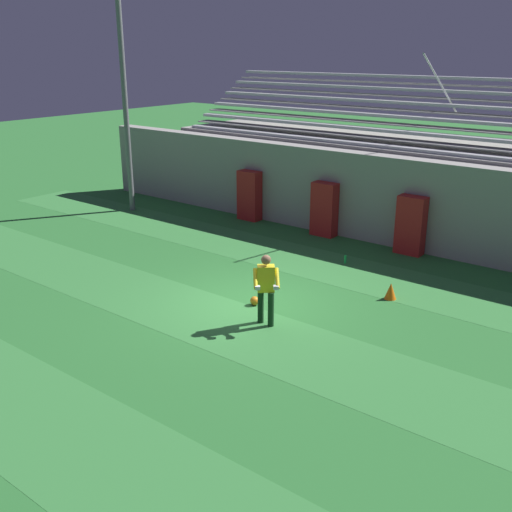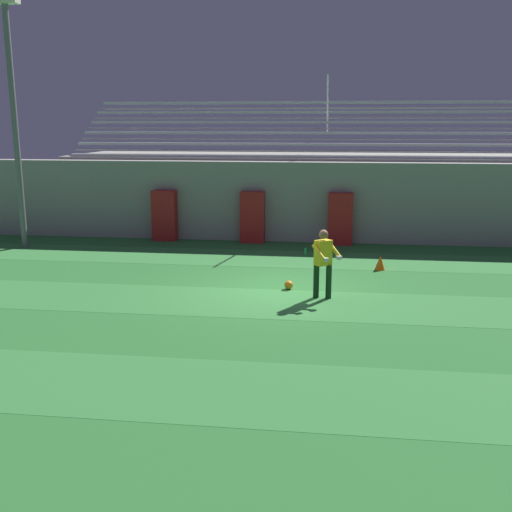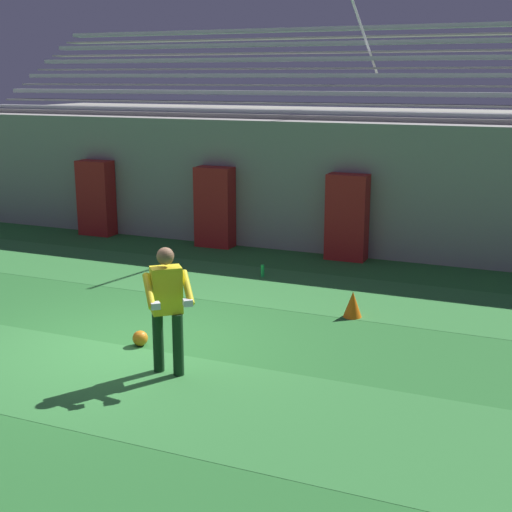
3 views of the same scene
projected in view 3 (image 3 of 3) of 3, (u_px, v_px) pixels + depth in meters
name	position (u px, v px, depth m)	size (l,w,h in m)	color
ground_plane	(129.00, 344.00, 10.23)	(80.00, 80.00, 0.00)	#2D7533
turf_stripe_mid	(74.00, 377.00, 9.09)	(28.00, 2.36, 0.01)	#38843D
turf_stripe_far	(230.00, 282.00, 13.31)	(28.00, 2.36, 0.01)	#38843D
back_wall	(288.00, 185.00, 15.70)	(24.00, 0.60, 2.80)	#999691
padding_pillar_gate_left	(215.00, 207.00, 15.90)	(0.84, 0.44, 1.79)	#B21E1E
padding_pillar_gate_right	(347.00, 217.00, 14.75)	(0.84, 0.44, 1.79)	#B21E1E
padding_pillar_far_left	(96.00, 198.00, 17.10)	(0.84, 0.44, 1.79)	#B21E1E
bleacher_stand	(325.00, 166.00, 18.07)	(18.00, 4.75, 5.83)	#999691
goalkeeper	(167.00, 303.00, 8.97)	(0.74, 0.73, 1.67)	#143319
soccer_ball	(140.00, 338.00, 10.13)	(0.22, 0.22, 0.22)	orange
traffic_cone	(353.00, 304.00, 11.32)	(0.30, 0.30, 0.42)	orange
water_bottle	(263.00, 271.00, 13.61)	(0.07, 0.07, 0.24)	green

